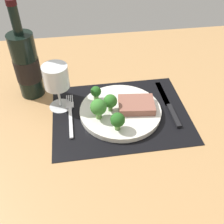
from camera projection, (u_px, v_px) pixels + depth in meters
ground_plane at (120, 117)px, 83.11cm from camera, size 140.00×110.00×3.00cm
placemat at (120, 113)px, 82.00cm from camera, size 41.29×32.16×0.30cm
plate at (120, 111)px, 81.37cm from camera, size 24.86×24.86×1.60cm
steak at (137, 105)px, 80.44cm from camera, size 11.55×9.24×2.21cm
broccoli_near_steak at (110, 101)px, 78.23cm from camera, size 4.07×4.07×5.59cm
broccoli_front_edge at (96, 92)px, 82.55cm from camera, size 3.32×3.32×4.70cm
broccoli_near_fork at (98, 107)px, 75.40cm from camera, size 4.77×4.77×6.49cm
broccoli_center at (118, 120)px, 72.40cm from camera, size 4.08×4.08×5.52cm
fork at (70, 114)px, 81.08cm from camera, size 2.40×19.20×0.50cm
knife at (169, 106)px, 83.84cm from camera, size 1.80×23.00×0.80cm
wine_bottle at (27, 65)px, 82.61cm from camera, size 7.89×7.89×30.95cm
wine_glass at (56, 79)px, 77.81cm from camera, size 7.53×7.53×14.84cm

